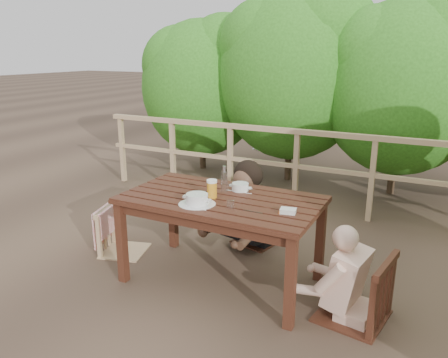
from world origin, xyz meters
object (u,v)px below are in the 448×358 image
at_px(woman, 259,178).
at_px(soup_far, 240,188).
at_px(diner_right, 362,247).
at_px(bottle, 224,180).
at_px(soup_near, 197,200).
at_px(butter_tub, 288,212).
at_px(table, 221,240).
at_px(chair_left, 122,212).
at_px(chair_far, 257,205).
at_px(chair_right, 357,257).
at_px(tumbler, 230,205).
at_px(beer_glass, 212,189).

xyz_separation_m(woman, soup_far, (0.10, -0.66, 0.10)).
relative_size(diner_right, bottle, 4.77).
bearing_deg(soup_near, diner_right, 8.44).
bearing_deg(butter_tub, bottle, 149.58).
xyz_separation_m(diner_right, butter_tub, (-0.54, -0.06, 0.19)).
relative_size(table, chair_left, 1.92).
relative_size(soup_near, butter_tub, 2.48).
relative_size(soup_far, bottle, 0.99).
distance_m(chair_far, bottle, 0.86).
bearing_deg(bottle, chair_left, -176.16).
bearing_deg(diner_right, chair_left, 96.43).
bearing_deg(woman, soup_far, 111.96).
relative_size(table, woman, 1.18).
xyz_separation_m(chair_right, bottle, (-1.16, 0.18, 0.38)).
bearing_deg(tumbler, bottle, 123.98).
bearing_deg(tumbler, butter_tub, 10.96).
height_order(chair_far, butter_tub, chair_far).
relative_size(chair_left, bottle, 3.44).
bearing_deg(soup_far, beer_glass, -115.73).
bearing_deg(bottle, soup_near, -98.36).
height_order(woman, butter_tub, woman).
bearing_deg(soup_near, table, 68.61).
xyz_separation_m(table, chair_far, (-0.04, 0.87, 0.04)).
bearing_deg(diner_right, chair_far, 61.56).
distance_m(table, chair_left, 1.11).
height_order(chair_right, beer_glass, chair_right).
relative_size(bottle, tumbler, 3.47).
height_order(table, diner_right, diner_right).
bearing_deg(diner_right, soup_near, 107.64).
bearing_deg(soup_far, chair_far, 99.02).
relative_size(table, chair_far, 1.96).
distance_m(chair_left, woman, 1.38).
xyz_separation_m(chair_left, tumbler, (1.28, -0.25, 0.36)).
bearing_deg(chair_left, diner_right, -108.70).
bearing_deg(tumbler, soup_far, 105.01).
relative_size(woman, diner_right, 1.18).
height_order(chair_left, chair_far, chair_left).
height_order(chair_left, soup_far, chair_left).
distance_m(chair_right, beer_glass, 1.23).
bearing_deg(soup_near, butter_tub, 10.40).
bearing_deg(butter_tub, beer_glass, 164.02).
relative_size(chair_left, beer_glass, 5.12).
xyz_separation_m(soup_far, beer_glass, (-0.13, -0.27, 0.04)).
bearing_deg(bottle, table, -73.57).
bearing_deg(soup_far, soup_near, -108.76).
height_order(chair_left, woman, woman).
relative_size(chair_right, bottle, 4.02).
height_order(bottle, tumbler, bottle).
xyz_separation_m(chair_far, woman, (0.00, 0.02, 0.27)).
bearing_deg(butter_tub, chair_right, -4.22).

